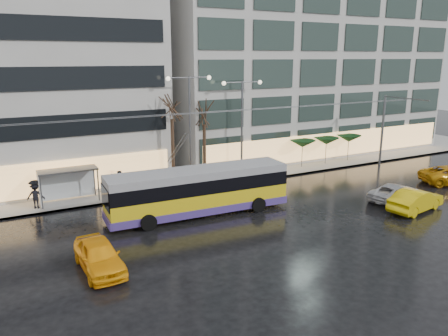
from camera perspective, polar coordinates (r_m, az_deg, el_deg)
ground at (r=27.66m, az=0.98°, el=-8.38°), size 140.00×140.00×0.00m
sidewalk at (r=40.47m, az=-6.15°, el=-0.94°), size 80.00×10.00×0.15m
kerb at (r=36.10m, az=-3.20°, el=-2.78°), size 80.00×0.10×0.15m
building_right at (r=51.92m, az=9.63°, el=16.31°), size 32.00×14.00×25.00m
trolleybus at (r=30.19m, az=-3.31°, el=-3.21°), size 12.81×5.21×5.89m
catenary at (r=33.70m, az=-4.05°, el=3.30°), size 42.24×5.12×7.00m
bus_shelter at (r=34.37m, az=-20.35°, el=-1.28°), size 4.20×1.60×2.51m
street_lamp_near at (r=36.41m, az=-4.50°, el=6.89°), size 3.96×0.36×9.03m
street_lamp_far at (r=38.69m, az=2.36°, el=6.94°), size 3.96×0.36×8.53m
tree_a at (r=35.90m, az=-6.88°, el=8.48°), size 3.20×3.20×8.40m
tree_b at (r=37.33m, az=-2.63°, el=7.73°), size 3.20×3.20×7.70m
parasol_a at (r=43.28m, az=10.22°, el=3.14°), size 2.50×2.50×2.65m
parasol_b at (r=45.18m, az=13.23°, el=3.45°), size 2.50×2.50×2.65m
parasol_c at (r=47.18m, az=15.99°, el=3.73°), size 2.50×2.50×2.65m
taxi_a at (r=23.68m, az=-16.01°, el=-10.94°), size 2.08×4.75×1.59m
taxi_b at (r=33.93m, az=23.76°, el=-3.87°), size 5.05×2.47×1.59m
sedan_silver at (r=35.65m, az=21.44°, el=-3.01°), size 5.13×3.12×1.33m
pedestrian_a at (r=34.27m, az=-14.42°, el=-1.50°), size 1.20×1.21×2.19m
pedestrian_b at (r=35.53m, az=-13.50°, el=-1.78°), size 1.10×1.01×1.83m
pedestrian_c at (r=33.83m, az=-23.41°, el=-3.02°), size 1.38×1.05×2.11m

